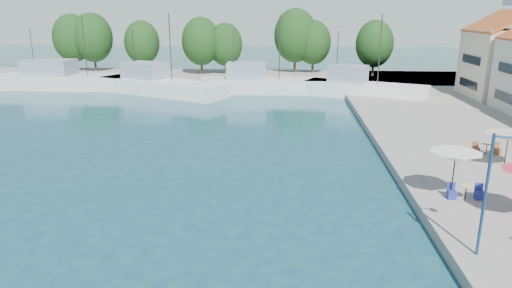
# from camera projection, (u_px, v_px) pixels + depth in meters

# --- Properties ---
(quay_far) EXTENTS (90.00, 16.00, 0.60)m
(quay_far) POSITION_uv_depth(u_px,v_px,m) (242.00, 78.00, 69.75)
(quay_far) COLOR gray
(quay_far) RESTS_ON ground
(hill_west) EXTENTS (180.00, 40.00, 16.00)m
(hill_west) POSITION_uv_depth(u_px,v_px,m) (207.00, 18.00, 158.30)
(hill_west) COLOR gray
(hill_west) RESTS_ON ground
(hill_east) EXTENTS (140.00, 40.00, 12.00)m
(hill_east) POSITION_uv_depth(u_px,v_px,m) (399.00, 23.00, 172.95)
(hill_east) COLOR gray
(hill_east) RESTS_ON ground
(building_06) EXTENTS (9.00, 8.80, 10.20)m
(building_06) POSITION_uv_depth(u_px,v_px,m) (512.00, 54.00, 50.67)
(building_06) COLOR beige
(building_06) RESTS_ON quay_right
(trawler_01) EXTENTS (20.95, 5.75, 10.20)m
(trawler_01) POSITION_uv_depth(u_px,v_px,m) (69.00, 80.00, 61.52)
(trawler_01) COLOR silver
(trawler_01) RESTS_ON ground
(trawler_02) EXTENTS (17.85, 11.99, 10.20)m
(trawler_02) POSITION_uv_depth(u_px,v_px,m) (159.00, 85.00, 57.46)
(trawler_02) COLOR white
(trawler_02) RESTS_ON ground
(trawler_03) EXTENTS (16.73, 4.84, 10.20)m
(trawler_03) POSITION_uv_depth(u_px,v_px,m) (263.00, 84.00, 58.30)
(trawler_03) COLOR silver
(trawler_03) RESTS_ON ground
(trawler_04) EXTENTS (14.70, 9.29, 10.20)m
(trawler_04) POSITION_uv_depth(u_px,v_px,m) (362.00, 89.00, 54.70)
(trawler_04) COLOR white
(trawler_04) RESTS_ON ground
(tree_01) EXTENTS (6.20, 6.20, 9.17)m
(tree_01) POSITION_uv_depth(u_px,v_px,m) (72.00, 38.00, 74.25)
(tree_01) COLOR #3F2B19
(tree_01) RESTS_ON quay_far
(tree_02) EXTENTS (6.30, 6.30, 9.33)m
(tree_02) POSITION_uv_depth(u_px,v_px,m) (93.00, 38.00, 73.88)
(tree_02) COLOR #3F2B19
(tree_02) RESTS_ON quay_far
(tree_03) EXTENTS (5.51, 5.51, 8.16)m
(tree_03) POSITION_uv_depth(u_px,v_px,m) (142.00, 43.00, 72.24)
(tree_03) COLOR #3F2B19
(tree_03) RESTS_ON quay_far
(tree_04) EXTENTS (5.89, 5.89, 8.72)m
(tree_04) POSITION_uv_depth(u_px,v_px,m) (201.00, 41.00, 70.22)
(tree_04) COLOR #3F2B19
(tree_04) RESTS_ON quay_far
(tree_05) EXTENTS (5.29, 5.29, 7.82)m
(tree_05) POSITION_uv_depth(u_px,v_px,m) (225.00, 44.00, 70.87)
(tree_05) COLOR #3F2B19
(tree_05) RESTS_ON quay_far
(tree_06) EXTENTS (6.76, 6.76, 10.01)m
(tree_06) POSITION_uv_depth(u_px,v_px,m) (295.00, 36.00, 72.17)
(tree_06) COLOR #3F2B19
(tree_06) RESTS_ON quay_far
(tree_07) EXTENTS (5.53, 5.53, 8.19)m
(tree_07) POSITION_uv_depth(u_px,v_px,m) (313.00, 43.00, 72.08)
(tree_07) COLOR #3F2B19
(tree_07) RESTS_ON quay_far
(tree_08) EXTENTS (5.60, 5.60, 8.29)m
(tree_08) POSITION_uv_depth(u_px,v_px,m) (374.00, 44.00, 68.21)
(tree_08) COLOR #3F2B19
(tree_08) RESTS_ON quay_far
(umbrella_white) EXTENTS (2.62, 2.62, 2.53)m
(umbrella_white) POSITION_uv_depth(u_px,v_px,m) (455.00, 157.00, 23.06)
(umbrella_white) COLOR black
(umbrella_white) RESTS_ON quay_right
(umbrella_cream) EXTENTS (2.88, 2.88, 2.15)m
(umbrella_cream) POSITION_uv_depth(u_px,v_px,m) (508.00, 137.00, 28.07)
(umbrella_cream) COLOR black
(umbrella_cream) RESTS_ON quay_right
(cafe_table_02) EXTENTS (1.82, 0.70, 0.76)m
(cafe_table_02) POSITION_uv_depth(u_px,v_px,m) (466.00, 194.00, 23.52)
(cafe_table_02) COLOR black
(cafe_table_02) RESTS_ON quay_right
(cafe_table_03) EXTENTS (1.82, 0.70, 0.76)m
(cafe_table_03) POSITION_uv_depth(u_px,v_px,m) (486.00, 150.00, 31.00)
(cafe_table_03) COLOR black
(cafe_table_03) RESTS_ON quay_right
(street_lamp) EXTENTS (1.01, 0.45, 5.03)m
(street_lamp) POSITION_uv_depth(u_px,v_px,m) (498.00, 173.00, 17.13)
(street_lamp) COLOR navy
(street_lamp) RESTS_ON quay_right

